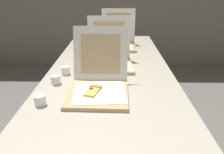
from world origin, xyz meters
The scene contains 8 objects.
table centered at (0.00, 0.67, 0.68)m, with size 0.90×2.45×0.72m.
pizza_box_front centered at (-0.06, 0.40, 0.78)m, with size 0.35×0.43×0.35m.
pizza_box_middle centered at (0.00, 0.86, 0.78)m, with size 0.36×0.37×0.36m.
pizza_box_back centered at (0.07, 1.40, 0.78)m, with size 0.34×0.35×0.36m.
cup_white_mid centered at (-0.31, 0.68, 0.75)m, with size 0.06×0.06×0.06m, color white.
cup_white_far centered at (-0.22, 1.07, 0.75)m, with size 0.06×0.06×0.06m, color white.
cup_white_near_left centered at (-0.35, 0.25, 0.75)m, with size 0.06×0.06×0.06m, color white.
cup_white_near_center centered at (-0.34, 0.51, 0.75)m, with size 0.06×0.06×0.06m, color white.
Camera 1 is at (0.04, -0.74, 1.31)m, focal length 34.73 mm.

